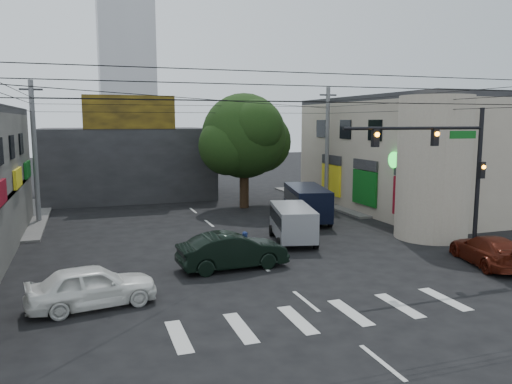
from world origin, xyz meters
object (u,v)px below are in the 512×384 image
navy_van (307,204)px  traffic_officer (246,247)px  utility_pole_far_right (327,147)px  street_tree (244,136)px  white_compact (92,286)px  utility_pole_far_left (35,152)px  maroon_sedan (489,250)px  dark_sedan (233,251)px  silver_minivan (293,224)px  traffic_gantry (449,161)px

navy_van → traffic_officer: bearing=152.9°
utility_pole_far_right → street_tree: bearing=171.3°
white_compact → navy_van: navy_van is taller
utility_pole_far_left → navy_van: utility_pole_far_left is taller
maroon_sedan → street_tree: bearing=-57.4°
dark_sedan → silver_minivan: size_ratio=1.02×
maroon_sedan → white_compact: bearing=13.2°
street_tree → silver_minivan: 12.28m
maroon_sedan → silver_minivan: bearing=-31.3°
utility_pole_far_right → silver_minivan: bearing=-125.2°
traffic_gantry → white_compact: traffic_gantry is taller
traffic_gantry → utility_pole_far_right: size_ratio=0.78×
white_compact → navy_van: (13.75, 11.56, 0.38)m
utility_pole_far_right → navy_van: 7.67m
utility_pole_far_left → traffic_officer: size_ratio=6.09×
street_tree → utility_pole_far_left: (-14.50, -1.00, -0.87)m
dark_sedan → traffic_officer: dark_sedan is taller
utility_pole_far_left → dark_sedan: size_ratio=1.83×
utility_pole_far_right → white_compact: utility_pole_far_right is taller
street_tree → utility_pole_far_left: bearing=-176.1°
utility_pole_far_left → traffic_gantry: bearing=-42.9°
maroon_sedan → traffic_officer: traffic_officer is taller
utility_pole_far_left → utility_pole_far_right: bearing=0.0°
street_tree → maroon_sedan: 19.97m
street_tree → white_compact: (-11.44, -17.98, -4.71)m
traffic_gantry → white_compact: size_ratio=1.53×
white_compact → silver_minivan: size_ratio=0.96×
utility_pole_far_left → silver_minivan: utility_pole_far_left is taller
street_tree → utility_pole_far_right: size_ratio=0.95×
dark_sedan → white_compact: bearing=112.1°
street_tree → utility_pole_far_right: bearing=-8.7°
utility_pole_far_left → traffic_officer: bearing=-53.7°
navy_van → maroon_sedan: bearing=-150.0°
traffic_gantry → dark_sedan: bearing=162.4°
traffic_gantry → navy_van: bearing=97.4°
street_tree → silver_minivan: street_tree is taller
street_tree → traffic_officer: (-4.57, -14.52, -4.72)m
navy_van → traffic_officer: navy_van is taller
silver_minivan → navy_van: size_ratio=0.81×
utility_pole_far_left → utility_pole_far_right: (21.00, 0.00, 0.00)m
street_tree → dark_sedan: size_ratio=1.73×
street_tree → traffic_officer: bearing=-107.5°
traffic_gantry → navy_van: 12.25m
utility_pole_far_right → silver_minivan: 13.24m
dark_sedan → traffic_gantry: bearing=-110.9°
utility_pole_far_left → dark_sedan: bearing=-57.1°
street_tree → utility_pole_far_right: (6.50, -1.00, -0.87)m
maroon_sedan → traffic_officer: 11.22m
utility_pole_far_left → navy_van: size_ratio=1.51×
street_tree → navy_van: size_ratio=1.43×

